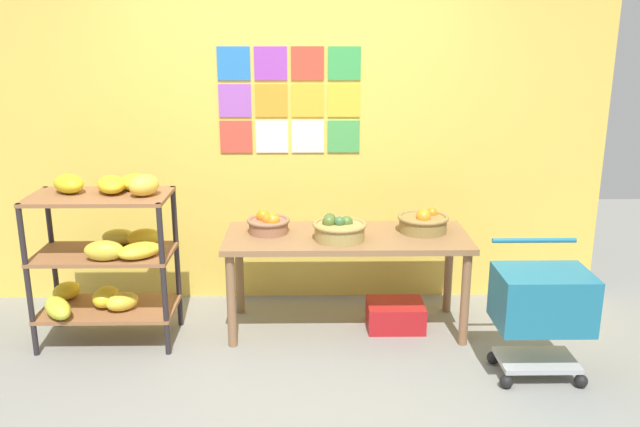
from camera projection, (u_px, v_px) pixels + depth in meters
ground at (288, 398)px, 3.83m from camera, size 9.01×9.01×0.00m
back_wall_with_art at (291, 107)px, 4.90m from camera, size 4.70×0.07×2.98m
banana_shelf_unit at (107, 248)px, 4.37m from camera, size 0.90×0.61×1.16m
display_table at (347, 246)px, 4.56m from camera, size 1.66×0.66×0.69m
fruit_basket_left at (339, 229)px, 4.42m from camera, size 0.36×0.36×0.17m
fruit_basket_back_right at (423, 222)px, 4.60m from camera, size 0.35×0.35×0.17m
fruit_basket_back_left at (269, 223)px, 4.57m from camera, size 0.30×0.30×0.16m
produce_crate_under_table at (395, 315)px, 4.70m from camera, size 0.40×0.31×0.18m
shopping_cart at (542, 304)px, 3.95m from camera, size 0.54×0.44×0.81m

